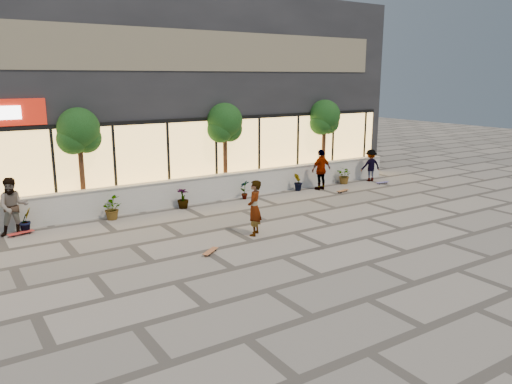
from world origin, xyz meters
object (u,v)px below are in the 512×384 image
tree_mideast (225,125)px  skateboard_left (21,233)px  skater_left (13,207)px  skateboard_right_near (343,191)px  tree_midwest (79,134)px  tree_east (324,119)px  skater_right_far (371,165)px  skateboard_center (210,251)px  skater_center (254,208)px  skateboard_right_far (382,182)px  skater_right_near (321,170)px

tree_mideast → skateboard_left: 9.02m
skater_left → skateboard_right_near: 13.11m
tree_midwest → tree_mideast: 6.00m
tree_east → skater_left: tree_east is taller
skater_right_far → skateboard_center: 12.42m
skater_center → skateboard_right_near: skater_center is taller
skateboard_left → skateboard_right_near: (12.91, -1.04, -0.01)m
skateboard_center → skater_right_far: bearing=-13.4°
skateboard_right_near → skater_left: bearing=162.0°
tree_mideast → skater_right_far: 7.76m
skateboard_center → skateboard_left: size_ratio=0.81×
skateboard_left → skater_right_far: bearing=-12.7°
tree_mideast → skateboard_right_near: 5.93m
tree_midwest → skateboard_right_near: 11.19m
tree_mideast → tree_midwest: bearing=180.0°
skateboard_left → tree_mideast: bearing=-2.8°
tree_mideast → skater_center: bearing=-110.6°
skater_center → skateboard_center: 2.31m
tree_mideast → skater_left: tree_mideast is taller
tree_midwest → skater_left: 3.54m
skateboard_left → skateboard_right_far: skateboard_left is taller
skater_center → skateboard_right_far: 9.99m
skater_left → skater_right_far: 15.83m
skateboard_left → tree_midwest: bearing=19.0°
tree_midwest → skater_left: size_ratio=2.08×
skater_right_far → skateboard_center: (-11.39, -4.90, -0.70)m
skater_right_near → skateboard_center: bearing=27.3°
tree_mideast → skater_left: 8.88m
skater_right_near → skateboard_left: skater_right_near is taller
tree_midwest → skater_right_near: tree_midwest is taller
skater_left → skateboard_right_far: 15.88m
tree_east → skater_right_near: size_ratio=2.15×
skateboard_left → skateboard_center: bearing=-61.1°
skateboard_right_near → skater_right_near: bearing=104.1°
skater_right_near → skateboard_center: size_ratio=2.70×
tree_east → skater_right_near: tree_east is taller
skater_center → skateboard_center: skater_center is taller
skateboard_center → skateboard_right_far: 12.10m
tree_east → skater_left: (-14.03, -1.40, -2.04)m
tree_midwest → skateboard_right_near: tree_midwest is taller
skater_right_far → skateboard_right_near: (-2.80, -1.11, -0.70)m
skater_right_far → skateboard_left: skater_right_far is taller
skater_left → skater_right_far: bearing=4.7°
skater_right_far → skateboard_left: bearing=15.0°
tree_east → skateboard_right_far: tree_east is taller
skater_right_far → skateboard_center: skater_right_far is taller
tree_mideast → skater_center: (-2.08, -5.55, -2.09)m
skater_right_near → skateboard_right_near: (0.48, -0.94, -0.84)m
tree_mideast → skater_left: size_ratio=2.08×
tree_mideast → skateboard_center: 8.08m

